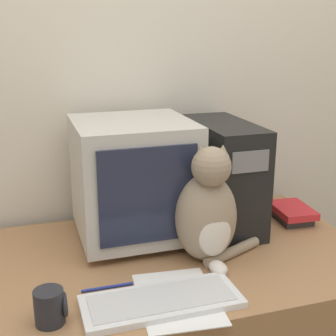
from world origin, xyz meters
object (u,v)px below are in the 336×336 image
(cat, at_px, (208,213))
(mug, at_px, (51,307))
(keyboard, at_px, (162,301))
(pen, at_px, (107,287))
(book_stack, at_px, (292,213))
(crt_monitor, at_px, (134,179))
(computer_tower, at_px, (223,175))

(cat, height_order, mug, cat)
(keyboard, distance_m, pen, 0.17)
(cat, height_order, pen, cat)
(keyboard, relative_size, book_stack, 2.23)
(crt_monitor, xyz_separation_m, pen, (-0.16, -0.31, -0.21))
(crt_monitor, height_order, book_stack, crt_monitor)
(computer_tower, xyz_separation_m, book_stack, (0.27, -0.05, -0.16))
(book_stack, xyz_separation_m, mug, (-0.93, -0.39, 0.02))
(crt_monitor, height_order, pen, crt_monitor)
(book_stack, bearing_deg, computer_tower, 170.25)
(crt_monitor, xyz_separation_m, computer_tower, (0.33, 0.00, -0.02))
(keyboard, height_order, book_stack, book_stack)
(computer_tower, relative_size, mug, 4.46)
(mug, bearing_deg, book_stack, 22.62)
(computer_tower, height_order, book_stack, computer_tower)
(computer_tower, distance_m, book_stack, 0.32)
(book_stack, relative_size, pen, 1.31)
(cat, xyz_separation_m, book_stack, (0.43, 0.20, -0.13))
(crt_monitor, distance_m, computer_tower, 0.34)
(book_stack, distance_m, mug, 1.00)
(computer_tower, distance_m, cat, 0.29)
(cat, distance_m, book_stack, 0.49)
(book_stack, bearing_deg, mug, -157.38)
(keyboard, relative_size, cat, 1.12)
(computer_tower, relative_size, pen, 2.79)
(cat, xyz_separation_m, mug, (-0.50, -0.19, -0.12))
(crt_monitor, xyz_separation_m, cat, (0.18, -0.24, -0.05))
(cat, bearing_deg, computer_tower, 56.15)
(computer_tower, distance_m, pen, 0.62)
(cat, bearing_deg, keyboard, -137.59)
(pen, bearing_deg, cat, 12.76)
(crt_monitor, xyz_separation_m, keyboard, (-0.03, -0.43, -0.20))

